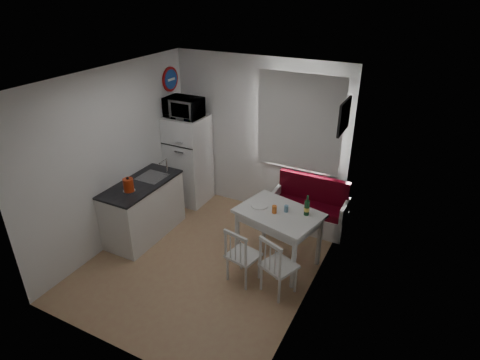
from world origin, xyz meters
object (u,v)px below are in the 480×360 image
(bench, at_px, (309,212))
(dining_table, at_px, (279,218))
(chair_left, at_px, (241,252))
(chair_right, at_px, (277,262))
(microwave, at_px, (184,107))
(kitchen_counter, at_px, (144,209))
(fridge, at_px, (189,160))
(kettle, at_px, (129,185))
(wine_bottle, at_px, (307,205))

(bench, distance_m, dining_table, 1.14)
(chair_left, height_order, chair_right, chair_right)
(bench, bearing_deg, microwave, -175.90)
(dining_table, bearing_deg, bench, 97.41)
(kitchen_counter, height_order, fridge, fridge)
(kitchen_counter, xyz_separation_m, chair_left, (1.85, -0.35, 0.05))
(bench, xyz_separation_m, microwave, (-2.20, -0.16, 1.46))
(microwave, bearing_deg, chair_left, -40.15)
(chair_right, distance_m, fridge, 2.84)
(kitchen_counter, height_order, bench, kitchen_counter)
(microwave, bearing_deg, dining_table, -23.18)
(chair_left, bearing_deg, kettle, -169.80)
(fridge, relative_size, wine_bottle, 5.42)
(bench, relative_size, fridge, 0.75)
(bench, distance_m, microwave, 2.64)
(microwave, bearing_deg, chair_right, -33.58)
(dining_table, height_order, chair_right, chair_right)
(kitchen_counter, height_order, kettle, kitchen_counter)
(kitchen_counter, height_order, wine_bottle, kitchen_counter)
(kettle, height_order, wine_bottle, kettle)
(fridge, xyz_separation_m, kettle, (0.03, -1.55, 0.23))
(bench, distance_m, chair_left, 1.76)
(microwave, distance_m, wine_bottle, 2.67)
(chair_left, xyz_separation_m, microwave, (-1.83, 1.55, 1.24))
(bench, relative_size, wine_bottle, 4.09)
(bench, xyz_separation_m, chair_left, (-0.37, -1.70, 0.22))
(dining_table, relative_size, wine_bottle, 4.23)
(fridge, bearing_deg, kitchen_counter, -90.90)
(kitchen_counter, height_order, microwave, microwave)
(chair_left, bearing_deg, chair_right, 11.38)
(bench, bearing_deg, kitchen_counter, -148.63)
(kettle, distance_m, wine_bottle, 2.50)
(bench, relative_size, dining_table, 0.97)
(bench, xyz_separation_m, fridge, (-2.20, -0.11, 0.51))
(chair_left, xyz_separation_m, kettle, (-1.80, 0.05, 0.51))
(kettle, relative_size, wine_bottle, 0.80)
(wine_bottle, bearing_deg, chair_right, -97.40)
(bench, xyz_separation_m, kettle, (-2.17, -1.66, 0.73))
(dining_table, relative_size, kettle, 5.30)
(microwave, relative_size, wine_bottle, 2.03)
(chair_right, distance_m, kettle, 2.36)
(microwave, height_order, wine_bottle, microwave)
(bench, relative_size, chair_right, 2.36)
(kitchen_counter, relative_size, chair_right, 2.61)
(kitchen_counter, xyz_separation_m, kettle, (0.05, -0.30, 0.56))
(kitchen_counter, bearing_deg, kettle, -80.75)
(kitchen_counter, xyz_separation_m, fridge, (0.02, 1.24, 0.33))
(kitchen_counter, distance_m, wine_bottle, 2.53)
(dining_table, bearing_deg, kettle, -149.83)
(kitchen_counter, distance_m, bench, 2.60)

